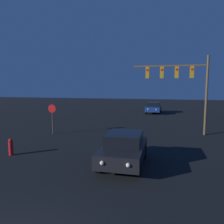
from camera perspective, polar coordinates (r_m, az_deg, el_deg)
The scene contains 5 objects.
car_near at distance 10.65m, azimuth 3.14°, elevation -9.44°, with size 2.00×4.02×1.53m.
car_far at distance 30.81m, azimuth 10.81°, elevation 1.17°, with size 2.09×4.06×1.53m.
traffic_signal_mast at distance 17.90m, azimuth 17.81°, elevation 8.09°, with size 5.68×0.30×6.06m.
stop_sign at distance 17.75m, azimuth -15.35°, elevation -0.44°, with size 0.64×0.07×2.34m.
fire_hydrant at distance 13.31m, azimuth -24.91°, elevation -8.27°, with size 0.24×0.24×0.93m.
Camera 1 is at (3.42, -3.42, 3.78)m, focal length 35.00 mm.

